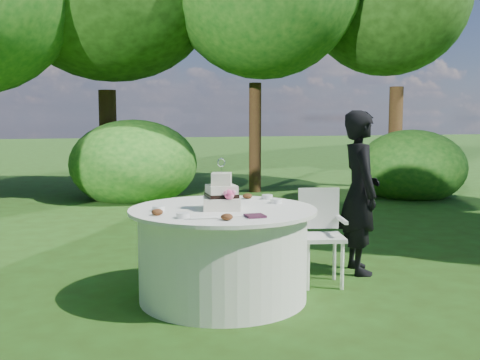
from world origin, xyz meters
name	(u,v)px	position (x,y,z in m)	size (l,w,h in m)	color
ground	(223,298)	(0.00, 0.00, 0.00)	(80.00, 80.00, 0.00)	#233D10
napkins	(255,216)	(0.12, -0.48, 0.78)	(0.14, 0.14, 0.02)	#431C32
feather_plume	(216,217)	(-0.17, -0.43, 0.78)	(0.48, 0.07, 0.01)	white
guest	(360,192)	(1.50, 0.39, 0.79)	(0.58, 0.38, 1.59)	black
table	(223,253)	(0.00, 0.00, 0.39)	(1.56, 1.56, 0.77)	white
cake	(222,195)	(-0.02, -0.05, 0.88)	(0.36, 0.36, 0.42)	silver
chair	(320,228)	(0.98, 0.16, 0.51)	(0.47, 0.46, 0.87)	silver
votives	(225,205)	(0.03, 0.04, 0.79)	(1.17, 0.84, 0.04)	white
petal_cups	(213,207)	(-0.11, -0.09, 0.79)	(1.04, 1.10, 0.05)	#562D16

